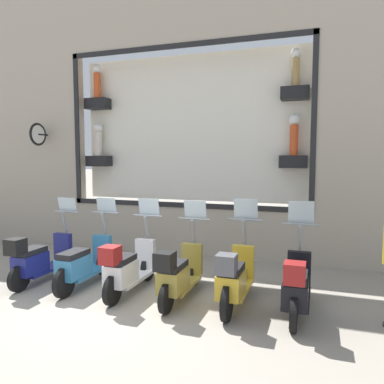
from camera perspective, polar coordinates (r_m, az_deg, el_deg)
The scene contains 8 objects.
ground_plane at distance 6.31m, azimuth -12.58°, elevation -16.82°, with size 120.00×120.00×0.00m, color gray.
building_facade at distance 9.20m, azimuth -0.96°, elevation 13.42°, with size 1.22×36.00×7.23m.
scooter_black_0 at distance 5.89m, azimuth 15.63°, elevation -13.64°, with size 1.80×0.61×1.64m.
scooter_yellow_1 at distance 6.01m, azimuth 6.47°, elevation -12.92°, with size 1.81×0.60×1.64m.
scooter_olive_2 at distance 6.26m, azimuth -2.14°, elevation -12.38°, with size 1.79×0.60×1.57m.
scooter_white_3 at distance 6.64m, azimuth -9.83°, elevation -11.34°, with size 1.80×0.61×1.58m.
scooter_teal_4 at distance 7.18m, azimuth -16.25°, elevation -10.47°, with size 1.80×0.60×1.56m.
scooter_navy_5 at distance 7.69m, azimuth -22.34°, elevation -9.42°, with size 1.79×0.61×1.54m.
Camera 1 is at (-4.97, -3.09, 2.36)m, focal length 35.00 mm.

